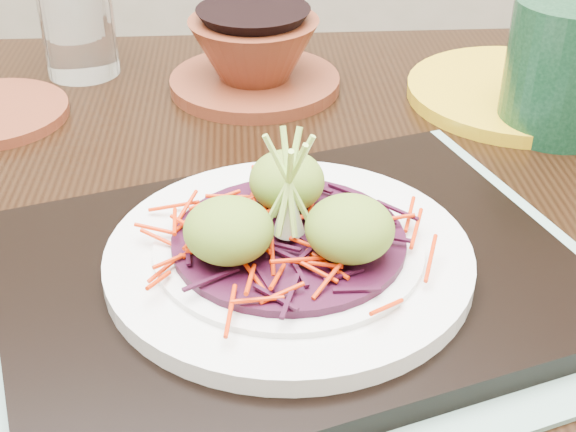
{
  "coord_description": "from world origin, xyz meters",
  "views": [
    {
      "loc": [
        0.13,
        -0.58,
        1.13
      ],
      "look_at": [
        0.14,
        -0.12,
        0.84
      ],
      "focal_mm": 50.0,
      "sensor_mm": 36.0,
      "label": 1
    }
  ],
  "objects_px": {
    "white_plate": "(289,255)",
    "yellow_plate": "(519,92)",
    "serving_tray": "(289,275)",
    "water_glass": "(78,24)",
    "terracotta_bowl_set": "(254,58)",
    "dining_table": "(244,333)",
    "green_jar": "(564,67)"
  },
  "relations": [
    {
      "from": "dining_table",
      "to": "terracotta_bowl_set",
      "type": "xyz_separation_m",
      "value": [
        0.01,
        0.26,
        0.14
      ]
    },
    {
      "from": "white_plate",
      "to": "yellow_plate",
      "type": "bearing_deg",
      "value": 51.91
    },
    {
      "from": "serving_tray",
      "to": "green_jar",
      "type": "relative_size",
      "value": 3.06
    },
    {
      "from": "yellow_plate",
      "to": "green_jar",
      "type": "relative_size",
      "value": 1.82
    },
    {
      "from": "serving_tray",
      "to": "terracotta_bowl_set",
      "type": "xyz_separation_m",
      "value": [
        -0.03,
        0.34,
        0.02
      ]
    },
    {
      "from": "dining_table",
      "to": "terracotta_bowl_set",
      "type": "height_order",
      "value": "terracotta_bowl_set"
    },
    {
      "from": "white_plate",
      "to": "dining_table",
      "type": "bearing_deg",
      "value": 114.75
    },
    {
      "from": "serving_tray",
      "to": "green_jar",
      "type": "height_order",
      "value": "green_jar"
    },
    {
      "from": "dining_table",
      "to": "yellow_plate",
      "type": "distance_m",
      "value": 0.37
    },
    {
      "from": "dining_table",
      "to": "white_plate",
      "type": "height_order",
      "value": "white_plate"
    },
    {
      "from": "yellow_plate",
      "to": "green_jar",
      "type": "bearing_deg",
      "value": -78.25
    },
    {
      "from": "serving_tray",
      "to": "terracotta_bowl_set",
      "type": "height_order",
      "value": "terracotta_bowl_set"
    },
    {
      "from": "dining_table",
      "to": "green_jar",
      "type": "bearing_deg",
      "value": 27.22
    },
    {
      "from": "white_plate",
      "to": "serving_tray",
      "type": "bearing_deg",
      "value": 0.0
    },
    {
      "from": "white_plate",
      "to": "yellow_plate",
      "type": "relative_size",
      "value": 1.09
    },
    {
      "from": "dining_table",
      "to": "water_glass",
      "type": "bearing_deg",
      "value": 117.55
    },
    {
      "from": "water_glass",
      "to": "dining_table",
      "type": "bearing_deg",
      "value": -60.48
    },
    {
      "from": "terracotta_bowl_set",
      "to": "serving_tray",
      "type": "bearing_deg",
      "value": -85.64
    },
    {
      "from": "white_plate",
      "to": "green_jar",
      "type": "xyz_separation_m",
      "value": [
        0.25,
        0.24,
        0.03
      ]
    },
    {
      "from": "dining_table",
      "to": "water_glass",
      "type": "height_order",
      "value": "water_glass"
    },
    {
      "from": "dining_table",
      "to": "green_jar",
      "type": "height_order",
      "value": "green_jar"
    },
    {
      "from": "terracotta_bowl_set",
      "to": "green_jar",
      "type": "relative_size",
      "value": 1.73
    },
    {
      "from": "green_jar",
      "to": "terracotta_bowl_set",
      "type": "bearing_deg",
      "value": 160.2
    },
    {
      "from": "serving_tray",
      "to": "water_glass",
      "type": "distance_m",
      "value": 0.44
    },
    {
      "from": "yellow_plate",
      "to": "dining_table",
      "type": "bearing_deg",
      "value": -140.11
    },
    {
      "from": "dining_table",
      "to": "terracotta_bowl_set",
      "type": "bearing_deg",
      "value": 86.0
    },
    {
      "from": "water_glass",
      "to": "serving_tray",
      "type": "bearing_deg",
      "value": -61.39
    },
    {
      "from": "white_plate",
      "to": "water_glass",
      "type": "bearing_deg",
      "value": 118.61
    },
    {
      "from": "terracotta_bowl_set",
      "to": "yellow_plate",
      "type": "xyz_separation_m",
      "value": [
        0.27,
        -0.03,
        -0.03
      ]
    },
    {
      "from": "terracotta_bowl_set",
      "to": "yellow_plate",
      "type": "distance_m",
      "value": 0.27
    },
    {
      "from": "dining_table",
      "to": "serving_tray",
      "type": "distance_m",
      "value": 0.14
    },
    {
      "from": "white_plate",
      "to": "yellow_plate",
      "type": "height_order",
      "value": "white_plate"
    }
  ]
}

